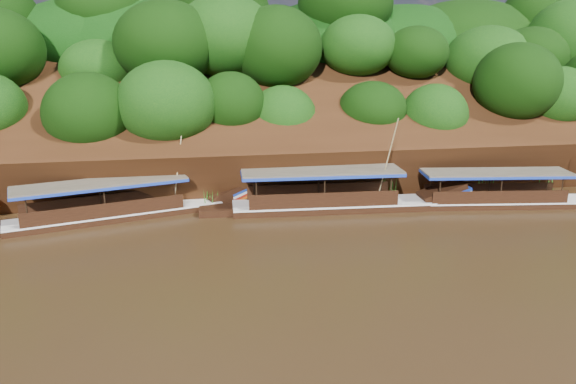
# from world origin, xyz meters

# --- Properties ---
(ground) EXTENTS (160.00, 160.00, 0.00)m
(ground) POSITION_xyz_m (0.00, 0.00, 0.00)
(ground) COLOR black
(ground) RESTS_ON ground
(riverbank) EXTENTS (120.00, 30.06, 19.40)m
(riverbank) POSITION_xyz_m (-0.01, 22.73, 1.89)
(riverbank) COLOR black
(riverbank) RESTS_ON ground
(boat_0) EXTENTS (14.99, 3.81, 5.62)m
(boat_0) POSITION_xyz_m (14.60, 6.14, 0.54)
(boat_0) COLOR black
(boat_0) RESTS_ON ground
(boat_1) EXTENTS (15.95, 3.42, 6.78)m
(boat_1) POSITION_xyz_m (2.94, 7.27, 0.62)
(boat_1) COLOR black
(boat_1) RESTS_ON ground
(boat_2) EXTENTS (15.67, 6.28, 6.13)m
(boat_2) POSITION_xyz_m (-11.06, 8.03, 0.56)
(boat_2) COLOR black
(boat_2) RESTS_ON ground
(reeds) EXTENTS (49.67, 2.21, 2.16)m
(reeds) POSITION_xyz_m (-3.49, 9.56, 0.89)
(reeds) COLOR #286118
(reeds) RESTS_ON ground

